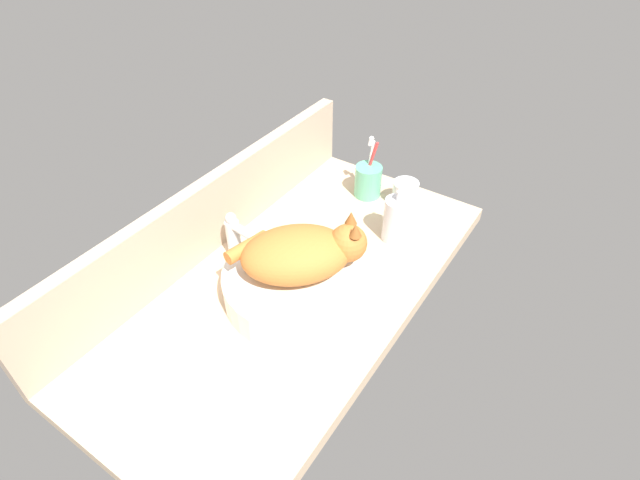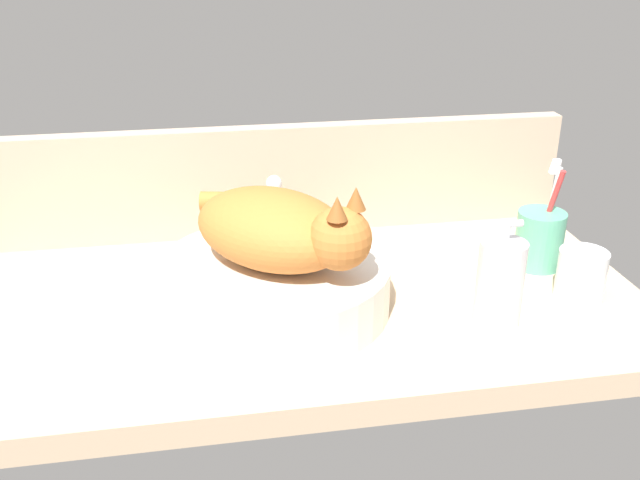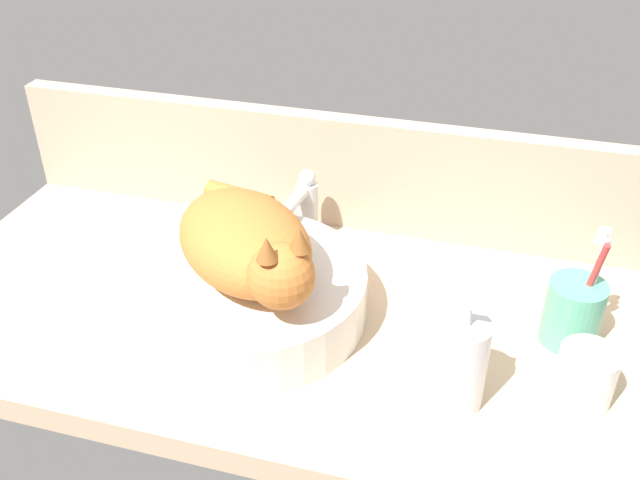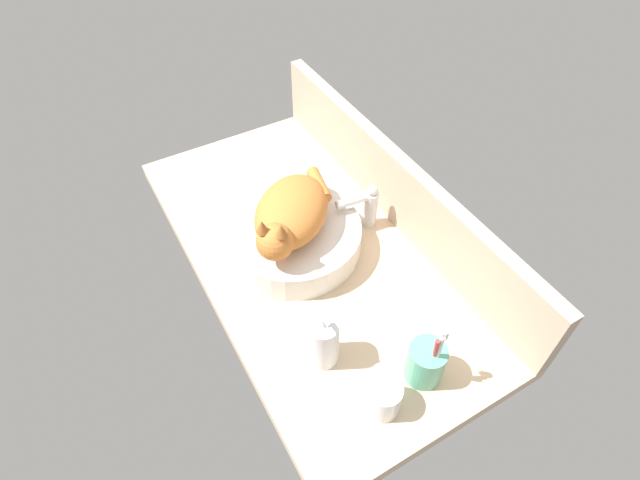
{
  "view_description": "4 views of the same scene",
  "coord_description": "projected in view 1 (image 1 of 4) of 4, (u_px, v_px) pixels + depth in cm",
  "views": [
    {
      "loc": [
        -68.55,
        -53.69,
        88.07
      ],
      "look_at": [
        6.68,
        -3.29,
        10.83
      ],
      "focal_mm": 28.0,
      "sensor_mm": 36.0,
      "label": 1
    },
    {
      "loc": [
        -11.93,
        -97.68,
        54.0
      ],
      "look_at": [
        4.78,
        -0.6,
        9.62
      ],
      "focal_mm": 40.0,
      "sensor_mm": 36.0,
      "label": 2
    },
    {
      "loc": [
        30.1,
        -80.45,
        67.4
      ],
      "look_at": [
        6.97,
        1.87,
        11.83
      ],
      "focal_mm": 40.0,
      "sensor_mm": 36.0,
      "label": 3
    },
    {
      "loc": [
        76.03,
        -40.14,
        98.01
      ],
      "look_at": [
        5.64,
        0.12,
        8.86
      ],
      "focal_mm": 28.0,
      "sensor_mm": 36.0,
      "label": 4
    }
  ],
  "objects": [
    {
      "name": "backsplash_panel",
      "position": [
        210.0,
        214.0,
        1.28
      ],
      "size": [
        111.03,
        3.6,
        20.22
      ],
      "primitive_type": "cube",
      "color": "tan",
      "rests_on": "ground_plane"
    },
    {
      "name": "sink_basin",
      "position": [
        297.0,
        283.0,
        1.18
      ],
      "size": [
        34.87,
        34.87,
        7.63
      ],
      "primitive_type": "cylinder",
      "color": "silver",
      "rests_on": "ground_plane"
    },
    {
      "name": "cat",
      "position": [
        302.0,
        252.0,
        1.12
      ],
      "size": [
        29.61,
        29.78,
        14.0
      ],
      "color": "#CC7533",
      "rests_on": "sink_basin"
    },
    {
      "name": "faucet",
      "position": [
        236.0,
        235.0,
        1.26
      ],
      "size": [
        4.01,
        11.86,
        13.6
      ],
      "color": "silver",
      "rests_on": "ground_plane"
    },
    {
      "name": "soap_dispenser",
      "position": [
        396.0,
        220.0,
        1.32
      ],
      "size": [
        6.75,
        6.75,
        15.98
      ],
      "color": "silver",
      "rests_on": "ground_plane"
    },
    {
      "name": "water_glass",
      "position": [
        405.0,
        195.0,
        1.46
      ],
      "size": [
        7.48,
        7.48,
        7.81
      ],
      "color": "white",
      "rests_on": "ground_plane"
    },
    {
      "name": "toothbrush_cup",
      "position": [
        368.0,
        180.0,
        1.49
      ],
      "size": [
        8.0,
        8.0,
        18.7
      ],
      "color": "#5BB28E",
      "rests_on": "ground_plane"
    },
    {
      "name": "ground_plane",
      "position": [
        294.0,
        289.0,
        1.25
      ],
      "size": [
        111.03,
        56.27,
        4.0
      ],
      "primitive_type": "cube",
      "color": "#D1B28E"
    }
  ]
}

